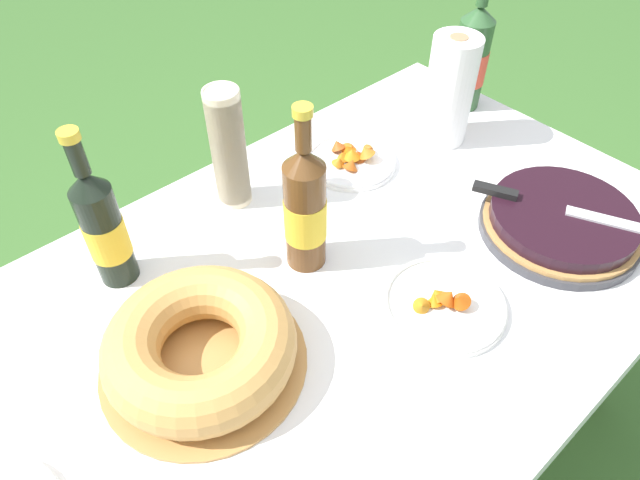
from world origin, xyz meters
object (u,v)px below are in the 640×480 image
(juice_bottle_red, at_px, (103,228))
(snack_plate_near, at_px, (351,159))
(paper_towel_roll, at_px, (450,91))
(cider_bottle_green, at_px, (471,58))
(serving_knife, at_px, (551,205))
(snack_plate_right, at_px, (444,303))
(berry_tart, at_px, (561,222))
(cup_stack, at_px, (228,149))
(bundt_cake, at_px, (200,346))
(cider_bottle_amber, at_px, (305,209))

(juice_bottle_red, relative_size, snack_plate_near, 1.55)
(juice_bottle_red, relative_size, paper_towel_roll, 1.26)
(cider_bottle_green, bearing_deg, serving_knife, -121.57)
(serving_knife, distance_m, paper_towel_roll, 0.36)
(serving_knife, height_order, snack_plate_near, serving_knife)
(paper_towel_roll, bearing_deg, cider_bottle_green, 21.31)
(snack_plate_near, distance_m, snack_plate_right, 0.45)
(berry_tart, height_order, juice_bottle_red, juice_bottle_red)
(serving_knife, relative_size, snack_plate_near, 1.65)
(cup_stack, relative_size, cider_bottle_green, 0.78)
(bundt_cake, height_order, snack_plate_right, bundt_cake)
(cup_stack, height_order, cider_bottle_green, cider_bottle_green)
(juice_bottle_red, bearing_deg, paper_towel_roll, -8.29)
(bundt_cake, relative_size, cup_stack, 1.28)
(berry_tart, xyz_separation_m, cider_bottle_amber, (-0.43, 0.29, 0.10))
(serving_knife, bearing_deg, snack_plate_near, 173.33)
(berry_tart, relative_size, bundt_cake, 0.93)
(cider_bottle_amber, height_order, paper_towel_roll, cider_bottle_amber)
(serving_knife, relative_size, bundt_cake, 1.02)
(snack_plate_right, bearing_deg, snack_plate_near, 67.99)
(bundt_cake, distance_m, snack_plate_near, 0.60)
(bundt_cake, xyz_separation_m, paper_towel_roll, (0.79, 0.15, 0.08))
(berry_tart, xyz_separation_m, cup_stack, (-0.43, 0.52, 0.11))
(juice_bottle_red, bearing_deg, serving_knife, -33.12)
(bundt_cake, xyz_separation_m, juice_bottle_red, (-0.01, 0.27, 0.07))
(bundt_cake, height_order, paper_towel_roll, paper_towel_roll)
(cup_stack, xyz_separation_m, cider_bottle_green, (0.67, -0.09, -0.00))
(cider_bottle_amber, bearing_deg, cider_bottle_green, 12.51)
(cup_stack, height_order, snack_plate_near, cup_stack)
(cider_bottle_amber, height_order, juice_bottle_red, cider_bottle_amber)
(berry_tart, bearing_deg, bundt_cake, 162.97)
(snack_plate_right, bearing_deg, cider_bottle_green, 35.67)
(paper_towel_roll, bearing_deg, cider_bottle_amber, -170.35)
(berry_tart, relative_size, snack_plate_right, 1.43)
(cider_bottle_green, bearing_deg, cup_stack, 172.52)
(snack_plate_near, bearing_deg, berry_tart, -70.56)
(bundt_cake, bearing_deg, snack_plate_near, 22.21)
(cider_bottle_amber, height_order, snack_plate_right, cider_bottle_amber)
(cup_stack, relative_size, paper_towel_roll, 1.03)
(cider_bottle_green, height_order, snack_plate_right, cider_bottle_green)
(cider_bottle_amber, bearing_deg, snack_plate_near, 30.18)
(serving_knife, distance_m, snack_plate_right, 0.32)
(paper_towel_roll, bearing_deg, cup_stack, 163.73)
(bundt_cake, distance_m, cider_bottle_green, 0.98)
(berry_tart, distance_m, cider_bottle_green, 0.51)
(juice_bottle_red, distance_m, snack_plate_near, 0.58)
(cup_stack, xyz_separation_m, snack_plate_right, (0.11, -0.49, -0.12))
(cup_stack, bearing_deg, cider_bottle_amber, -90.10)
(bundt_cake, xyz_separation_m, cup_stack, (0.28, 0.30, 0.08))
(serving_knife, relative_size, cup_stack, 1.30)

